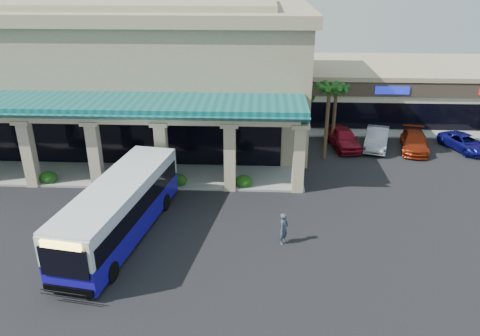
{
  "coord_description": "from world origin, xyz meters",
  "views": [
    {
      "loc": [
        3.49,
        -23.15,
        13.99
      ],
      "look_at": [
        2.23,
        3.78,
        2.2
      ],
      "focal_mm": 35.0,
      "sensor_mm": 36.0,
      "label": 1
    }
  ],
  "objects_px": {
    "transit_bus": "(120,210)",
    "pedestrian": "(284,229)",
    "car_white": "(377,138)",
    "car_red": "(414,142)",
    "car_silver": "(343,138)",
    "car_gray": "(465,143)"
  },
  "relations": [
    {
      "from": "pedestrian",
      "to": "car_red",
      "type": "xyz_separation_m",
      "value": [
        11.17,
        14.46,
        -0.18
      ]
    },
    {
      "from": "pedestrian",
      "to": "car_silver",
      "type": "height_order",
      "value": "pedestrian"
    },
    {
      "from": "transit_bus",
      "to": "car_red",
      "type": "bearing_deg",
      "value": 44.4
    },
    {
      "from": "car_red",
      "to": "transit_bus",
      "type": "bearing_deg",
      "value": -132.43
    },
    {
      "from": "transit_bus",
      "to": "car_gray",
      "type": "bearing_deg",
      "value": 39.9
    },
    {
      "from": "car_white",
      "to": "car_gray",
      "type": "relative_size",
      "value": 1.07
    },
    {
      "from": "car_white",
      "to": "car_red",
      "type": "height_order",
      "value": "car_white"
    },
    {
      "from": "car_silver",
      "to": "car_white",
      "type": "xyz_separation_m",
      "value": [
        2.77,
        0.07,
        -0.02
      ]
    },
    {
      "from": "pedestrian",
      "to": "car_red",
      "type": "bearing_deg",
      "value": -6.67
    },
    {
      "from": "car_white",
      "to": "car_gray",
      "type": "xyz_separation_m",
      "value": [
        7.07,
        -0.21,
        -0.18
      ]
    },
    {
      "from": "car_white",
      "to": "car_gray",
      "type": "distance_m",
      "value": 7.07
    },
    {
      "from": "transit_bus",
      "to": "car_gray",
      "type": "height_order",
      "value": "transit_bus"
    },
    {
      "from": "car_silver",
      "to": "pedestrian",
      "type": "bearing_deg",
      "value": -119.91
    },
    {
      "from": "transit_bus",
      "to": "car_silver",
      "type": "height_order",
      "value": "transit_bus"
    },
    {
      "from": "pedestrian",
      "to": "car_red",
      "type": "height_order",
      "value": "pedestrian"
    },
    {
      "from": "car_silver",
      "to": "transit_bus",
      "type": "bearing_deg",
      "value": -144.47
    },
    {
      "from": "transit_bus",
      "to": "pedestrian",
      "type": "relative_size",
      "value": 6.5
    },
    {
      "from": "car_white",
      "to": "car_red",
      "type": "xyz_separation_m",
      "value": [
        2.95,
        -0.41,
        -0.09
      ]
    },
    {
      "from": "car_gray",
      "to": "pedestrian",
      "type": "bearing_deg",
      "value": -156.42
    },
    {
      "from": "transit_bus",
      "to": "car_white",
      "type": "distance_m",
      "value": 22.52
    },
    {
      "from": "car_silver",
      "to": "car_gray",
      "type": "distance_m",
      "value": 9.84
    },
    {
      "from": "car_silver",
      "to": "car_red",
      "type": "distance_m",
      "value": 5.72
    }
  ]
}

